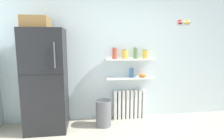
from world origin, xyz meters
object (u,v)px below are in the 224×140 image
at_px(vase, 131,73).
at_px(trash_bin, 104,113).
at_px(radiator, 129,104).
at_px(storage_jar_0, 115,53).
at_px(hanging_fruit_basket, 184,23).
at_px(refrigerator, 46,78).
at_px(shelf_bowl, 143,75).
at_px(storage_jar_2, 136,53).
at_px(storage_jar_3, 146,54).
at_px(storage_jar_1, 125,54).

height_order(vase, trash_bin, vase).
distance_m(radiator, vase, 0.65).
bearing_deg(storage_jar_0, vase, 0.00).
distance_m(storage_jar_0, hanging_fruit_basket, 1.31).
xyz_separation_m(refrigerator, shelf_bowl, (1.80, 0.21, -0.04)).
xyz_separation_m(shelf_bowl, trash_bin, (-0.81, -0.24, -0.64)).
relative_size(storage_jar_2, vase, 1.23).
distance_m(storage_jar_0, shelf_bowl, 0.72).
height_order(storage_jar_0, shelf_bowl, storage_jar_0).
bearing_deg(vase, storage_jar_0, 180.00).
bearing_deg(storage_jar_2, storage_jar_3, -0.00).
xyz_separation_m(refrigerator, trash_bin, (1.00, -0.03, -0.68)).
bearing_deg(shelf_bowl, refrigerator, -173.42).
bearing_deg(hanging_fruit_basket, trash_bin, 170.23).
bearing_deg(radiator, trash_bin, -153.87).
bearing_deg(trash_bin, storage_jar_0, 44.38).
bearing_deg(shelf_bowl, storage_jar_3, -0.00).
distance_m(radiator, storage_jar_3, 1.06).
xyz_separation_m(radiator, hanging_fruit_basket, (0.80, -0.50, 1.57)).
bearing_deg(storage_jar_1, vase, 0.00).
bearing_deg(radiator, storage_jar_0, -174.36).
bearing_deg(refrigerator, radiator, 8.76).
bearing_deg(storage_jar_2, shelf_bowl, -0.00).
bearing_deg(shelf_bowl, hanging_fruit_basket, -40.96).
height_order(storage_jar_2, hanging_fruit_basket, hanging_fruit_basket).
distance_m(refrigerator, storage_jar_2, 1.71).
relative_size(storage_jar_3, shelf_bowl, 1.20).
height_order(storage_jar_2, shelf_bowl, storage_jar_2).
bearing_deg(vase, radiator, 130.80).
relative_size(refrigerator, storage_jar_3, 10.71).
height_order(refrigerator, storage_jar_3, refrigerator).
height_order(storage_jar_3, shelf_bowl, storage_jar_3).
distance_m(radiator, storage_jar_2, 1.04).
xyz_separation_m(storage_jar_0, trash_bin, (-0.24, -0.24, -1.08)).
xyz_separation_m(storage_jar_3, hanging_fruit_basket, (0.50, -0.47, 0.55)).
bearing_deg(refrigerator, shelf_bowl, 6.58).
distance_m(storage_jar_1, shelf_bowl, 0.56).
xyz_separation_m(refrigerator, storage_jar_2, (1.65, 0.21, 0.40)).
relative_size(storage_jar_1, storage_jar_2, 0.84).
distance_m(storage_jar_0, storage_jar_3, 0.61).
bearing_deg(storage_jar_3, storage_jar_1, 180.00).
relative_size(radiator, trash_bin, 1.32).
xyz_separation_m(radiator, vase, (0.03, -0.03, 0.65)).
distance_m(storage_jar_0, storage_jar_1, 0.20).
xyz_separation_m(storage_jar_0, storage_jar_1, (0.20, 0.00, -0.02)).
xyz_separation_m(storage_jar_3, trash_bin, (-0.85, -0.24, -1.06)).
relative_size(storage_jar_3, trash_bin, 0.37).
relative_size(radiator, storage_jar_2, 2.89).
xyz_separation_m(radiator, trash_bin, (-0.55, -0.27, -0.05)).
bearing_deg(vase, shelf_bowl, 0.00).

